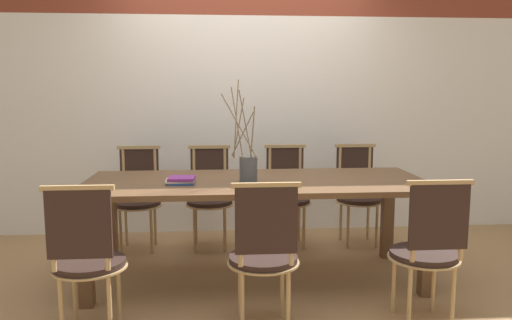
{
  "coord_description": "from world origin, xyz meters",
  "views": [
    {
      "loc": [
        -0.29,
        -3.63,
        1.42
      ],
      "look_at": [
        0.0,
        0.0,
        0.91
      ],
      "focal_mm": 35.0,
      "sensor_mm": 36.0,
      "label": 1
    }
  ],
  "objects_px": {
    "chair_far_center": "(287,193)",
    "book_stack": "(181,180)",
    "chair_near_center": "(428,247)",
    "vase_centerpiece": "(248,167)",
    "dining_table": "(256,192)"
  },
  "relations": [
    {
      "from": "dining_table",
      "to": "chair_far_center",
      "type": "height_order",
      "value": "chair_far_center"
    },
    {
      "from": "dining_table",
      "to": "vase_centerpiece",
      "type": "distance_m",
      "value": 0.23
    },
    {
      "from": "chair_far_center",
      "to": "book_stack",
      "type": "bearing_deg",
      "value": 46.16
    },
    {
      "from": "chair_far_center",
      "to": "dining_table",
      "type": "bearing_deg",
      "value": 67.34
    },
    {
      "from": "dining_table",
      "to": "chair_near_center",
      "type": "height_order",
      "value": "chair_near_center"
    },
    {
      "from": "chair_near_center",
      "to": "book_stack",
      "type": "bearing_deg",
      "value": 153.98
    },
    {
      "from": "vase_centerpiece",
      "to": "book_stack",
      "type": "height_order",
      "value": "vase_centerpiece"
    },
    {
      "from": "chair_near_center",
      "to": "vase_centerpiece",
      "type": "xyz_separation_m",
      "value": [
        -1.03,
        0.76,
        0.39
      ]
    },
    {
      "from": "vase_centerpiece",
      "to": "book_stack",
      "type": "relative_size",
      "value": 3.49
    },
    {
      "from": "vase_centerpiece",
      "to": "dining_table",
      "type": "bearing_deg",
      "value": 49.88
    },
    {
      "from": "chair_near_center",
      "to": "vase_centerpiece",
      "type": "height_order",
      "value": "vase_centerpiece"
    },
    {
      "from": "chair_far_center",
      "to": "vase_centerpiece",
      "type": "distance_m",
      "value": 1.07
    },
    {
      "from": "chair_near_center",
      "to": "book_stack",
      "type": "relative_size",
      "value": 4.36
    },
    {
      "from": "chair_far_center",
      "to": "book_stack",
      "type": "relative_size",
      "value": 4.36
    },
    {
      "from": "vase_centerpiece",
      "to": "book_stack",
      "type": "xyz_separation_m",
      "value": [
        -0.48,
        -0.02,
        -0.09
      ]
    }
  ]
}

